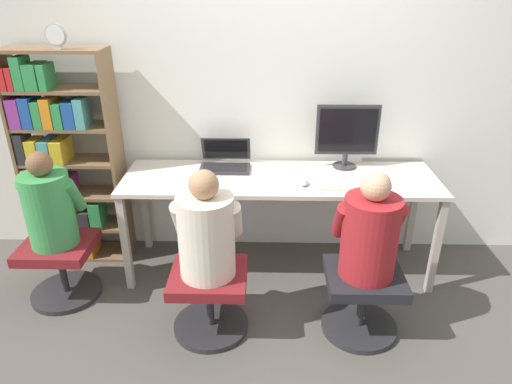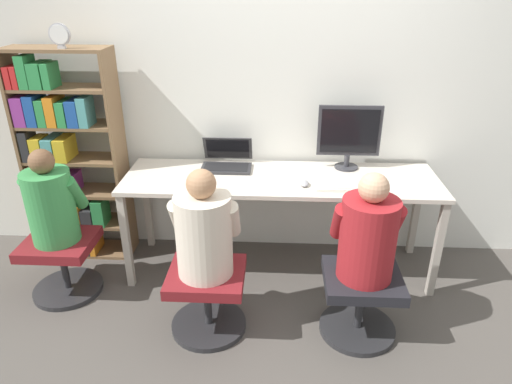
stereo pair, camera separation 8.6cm
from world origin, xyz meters
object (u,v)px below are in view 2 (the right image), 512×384
office_chair_right (207,295)px  bookshelf (64,162)px  person_at_laptop (204,231)px  person_near_shelf (51,203)px  desk_clock (60,35)px  laptop (227,162)px  person_at_monitor (368,234)px  keyboard (348,186)px  office_chair_left (360,299)px  office_chair_side (63,261)px  desktop_monitor (349,135)px

office_chair_right → bookshelf: 1.56m
office_chair_right → person_at_laptop: person_at_laptop is taller
office_chair_right → person_near_shelf: (-1.08, 0.33, 0.46)m
desk_clock → bookshelf: bearing=160.0°
laptop → person_at_monitor: (0.92, -0.86, -0.10)m
bookshelf → desk_clock: 0.94m
keyboard → person_at_laptop: size_ratio=0.66×
laptop → office_chair_left: (0.92, -0.86, -0.56)m
desk_clock → person_near_shelf: desk_clock is taller
office_chair_left → keyboard: bearing=95.5°
person_at_laptop → bookshelf: 1.46m
laptop → office_chair_left: laptop is taller
person_at_monitor → desk_clock: desk_clock is taller
laptop → person_near_shelf: 1.25m
person_at_monitor → office_chair_side: bearing=171.5°
desk_clock → person_near_shelf: bearing=-95.5°
office_chair_left → office_chair_side: size_ratio=1.00×
keyboard → bookshelf: bookshelf is taller
person_at_laptop → office_chair_left: bearing=0.5°
desktop_monitor → laptop: 0.92m
office_chair_left → person_at_laptop: 1.07m
laptop → keyboard: 0.93m
office_chair_side → desk_clock: bearing=84.6°
bookshelf → laptop: bearing=1.4°
keyboard → desk_clock: desk_clock is taller
person_at_laptop → office_chair_side: (-1.08, 0.32, -0.47)m
desktop_monitor → office_chair_right: desktop_monitor is taller
person_at_monitor → person_at_laptop: bearing=-179.2°
desktop_monitor → person_at_laptop: 1.34m
person_at_laptop → office_chair_side: person_at_laptop is taller
person_at_laptop → office_chair_right: bearing=-90.0°
office_chair_left → bookshelf: bearing=158.9°
office_chair_left → bookshelf: bookshelf is taller
desktop_monitor → bookshelf: bearing=-178.3°
person_at_monitor → bookshelf: bookshelf is taller
laptop → person_near_shelf: (-1.12, -0.55, -0.10)m
desktop_monitor → person_at_laptop: size_ratio=0.71×
laptop → office_chair_side: size_ratio=0.76×
laptop → person_at_laptop: (-0.04, -0.87, -0.10)m
laptop → office_chair_left: size_ratio=0.76×
laptop → office_chair_right: laptop is taller
person_near_shelf → keyboard: bearing=6.2°
keyboard → office_chair_left: keyboard is taller
person_at_laptop → desk_clock: desk_clock is taller
keyboard → bookshelf: bearing=171.9°
person_at_monitor → person_near_shelf: person_at_monitor is taller
office_chair_right → bookshelf: bookshelf is taller
laptop → keyboard: bearing=-20.9°
person_at_laptop → bookshelf: bearing=144.9°
keyboard → person_at_monitor: person_at_monitor is taller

